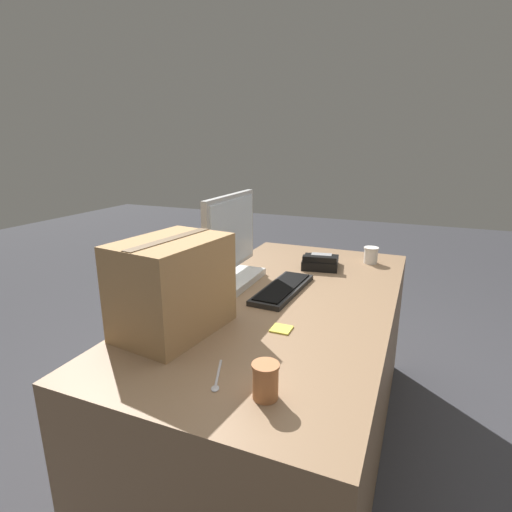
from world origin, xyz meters
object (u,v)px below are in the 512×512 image
object	(u,v)px
keyboard	(283,289)
sticky_note_pad	(281,329)
monitor	(231,248)
paper_cup_left	(265,381)
cardboard_box	(173,286)
desk_phone	(320,262)
spoon	(217,380)
paper_cup_right	(371,255)

from	to	relation	value
keyboard	sticky_note_pad	bearing A→B (deg)	-158.84
monitor	paper_cup_left	distance (m)	0.93
monitor	sticky_note_pad	world-z (taller)	monitor
keyboard	cardboard_box	world-z (taller)	cardboard_box
desk_phone	paper_cup_left	xyz separation A→B (m)	(-1.19, -0.15, 0.02)
spoon	sticky_note_pad	xyz separation A→B (m)	(0.37, -0.06, 0.00)
desk_phone	paper_cup_right	world-z (taller)	paper_cup_right
keyboard	sticky_note_pad	distance (m)	0.39
desk_phone	keyboard	bearing A→B (deg)	161.83
keyboard	paper_cup_left	size ratio (longest dim) A/B	4.51
monitor	cardboard_box	distance (m)	0.54
monitor	keyboard	xyz separation A→B (m)	(-0.02, -0.27, -0.16)
paper_cup_left	cardboard_box	bearing A→B (deg)	61.15
monitor	desk_phone	bearing A→B (deg)	-39.82
sticky_note_pad	paper_cup_right	bearing A→B (deg)	-10.76
paper_cup_right	spoon	xyz separation A→B (m)	(-1.36, 0.25, -0.04)
monitor	paper_cup_left	bearing A→B (deg)	-148.22
paper_cup_right	cardboard_box	xyz separation A→B (m)	(-1.13, 0.54, 0.12)
paper_cup_left	desk_phone	bearing A→B (deg)	7.05
monitor	keyboard	size ratio (longest dim) A/B	1.05
cardboard_box	paper_cup_right	bearing A→B (deg)	-25.63
spoon	paper_cup_left	bearing A→B (deg)	61.34
monitor	spoon	xyz separation A→B (m)	(-0.76, -0.33, -0.17)
monitor	sticky_note_pad	size ratio (longest dim) A/B	6.62
spoon	desk_phone	bearing A→B (deg)	158.34
paper_cup_right	sticky_note_pad	size ratio (longest dim) A/B	1.27
desk_phone	cardboard_box	distance (m)	1.00
monitor	desk_phone	xyz separation A→B (m)	(0.41, -0.34, -0.14)
desk_phone	sticky_note_pad	world-z (taller)	desk_phone
keyboard	cardboard_box	xyz separation A→B (m)	(-0.52, 0.23, 0.15)
paper_cup_left	paper_cup_right	distance (m)	1.38
keyboard	desk_phone	bearing A→B (deg)	-6.16
keyboard	paper_cup_left	xyz separation A→B (m)	(-0.76, -0.21, 0.04)
spoon	keyboard	bearing A→B (deg)	163.28
keyboard	sticky_note_pad	xyz separation A→B (m)	(-0.37, -0.12, -0.01)
monitor	desk_phone	distance (m)	0.55
monitor	sticky_note_pad	distance (m)	0.58
monitor	keyboard	bearing A→B (deg)	-94.58
cardboard_box	monitor	bearing A→B (deg)	4.03
desk_phone	sticky_note_pad	size ratio (longest dim) A/B	3.17
paper_cup_right	desk_phone	bearing A→B (deg)	127.70
paper_cup_right	keyboard	bearing A→B (deg)	153.31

